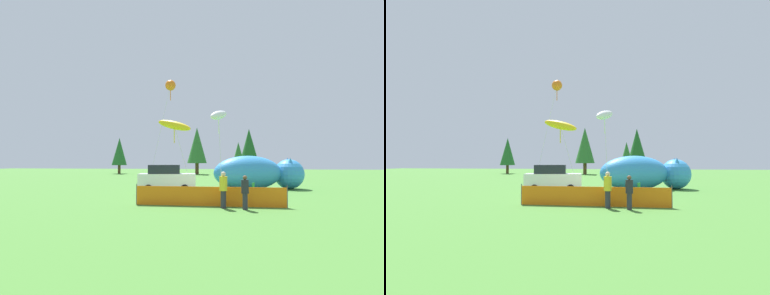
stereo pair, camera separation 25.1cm
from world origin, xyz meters
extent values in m
plane|color=#477F33|center=(0.00, 0.00, 0.00)|extent=(120.00, 120.00, 0.00)
cube|color=white|center=(-2.47, 3.36, 0.80)|extent=(4.36, 2.27, 1.09)
cube|color=#1E232D|center=(-2.67, 3.33, 1.67)|extent=(2.49, 1.86, 0.65)
cylinder|color=black|center=(-1.32, 4.37, 0.30)|extent=(0.63, 0.32, 0.60)
cylinder|color=black|center=(-1.07, 2.74, 0.30)|extent=(0.63, 0.32, 0.60)
cylinder|color=black|center=(-3.86, 3.99, 0.30)|extent=(0.63, 0.32, 0.60)
cylinder|color=black|center=(-3.62, 2.36, 0.30)|extent=(0.63, 0.32, 0.60)
cube|color=#267F33|center=(3.83, 0.70, 0.46)|extent=(0.65, 0.65, 0.03)
cube|color=#267F33|center=(3.61, 0.79, 0.69)|extent=(0.21, 0.45, 0.45)
cylinder|color=#A5A5AD|center=(4.11, 0.82, 0.23)|extent=(0.02, 0.02, 0.46)
cylinder|color=#A5A5AD|center=(3.95, 0.43, 0.23)|extent=(0.02, 0.02, 0.46)
cylinder|color=#A5A5AD|center=(3.72, 0.98, 0.23)|extent=(0.02, 0.02, 0.46)
cylinder|color=#A5A5AD|center=(3.56, 0.59, 0.23)|extent=(0.02, 0.02, 0.46)
ellipsoid|color=#338CD8|center=(3.55, 5.36, 1.34)|extent=(6.22, 4.58, 2.68)
ellipsoid|color=white|center=(3.55, 5.36, 0.74)|extent=(4.09, 3.21, 1.21)
sphere|color=#338CD8|center=(6.91, 6.71, 1.21)|extent=(2.41, 2.41, 2.41)
cone|color=#338CD8|center=(6.91, 7.31, 2.17)|extent=(0.68, 0.68, 0.72)
cone|color=#338CD8|center=(6.91, 6.11, 2.17)|extent=(0.68, 0.68, 0.72)
cube|color=orange|center=(1.12, -3.22, 0.49)|extent=(7.67, 0.15, 0.99)
cylinder|color=#4C4C51|center=(-2.72, -3.16, 0.54)|extent=(0.05, 0.05, 1.08)
cylinder|color=#4C4C51|center=(4.95, -3.27, 0.54)|extent=(0.05, 0.05, 1.08)
cylinder|color=#2D2D38|center=(2.87, -4.08, 0.38)|extent=(0.24, 0.24, 0.77)
cylinder|color=#26262D|center=(2.87, -4.08, 1.09)|extent=(0.35, 0.35, 0.64)
sphere|color=brown|center=(2.87, -4.08, 1.51)|extent=(0.21, 0.21, 0.21)
cylinder|color=#2D2D38|center=(1.84, -3.77, 0.42)|extent=(0.26, 0.26, 0.84)
cylinder|color=yellow|center=(1.84, -3.77, 1.19)|extent=(0.39, 0.39, 0.70)
sphere|color=beige|center=(1.84, -3.77, 1.66)|extent=(0.23, 0.23, 0.23)
cylinder|color=silver|center=(-1.18, 2.93, 2.44)|extent=(1.40, 0.07, 4.89)
ellipsoid|color=yellow|center=(-1.87, 2.91, 4.88)|extent=(2.75, 1.22, 1.33)
cylinder|color=yellow|center=(-1.87, 2.91, 4.18)|extent=(0.06, 0.06, 1.20)
cylinder|color=silver|center=(1.47, 3.05, 2.76)|extent=(0.20, 0.93, 5.53)
ellipsoid|color=white|center=(1.38, 2.59, 5.52)|extent=(1.54, 2.17, 1.18)
cylinder|color=white|center=(1.38, 2.59, 4.82)|extent=(0.06, 0.06, 1.20)
cylinder|color=silver|center=(-3.52, 5.18, 4.36)|extent=(1.37, 2.31, 8.72)
sphere|color=orange|center=(-2.85, 6.32, 8.72)|extent=(0.90, 0.90, 0.90)
cylinder|color=orange|center=(-2.85, 6.32, 8.02)|extent=(0.06, 0.06, 1.20)
cylinder|color=brown|center=(3.66, 38.53, 0.68)|extent=(0.44, 0.44, 1.37)
cone|color=#2D6B2D|center=(3.66, 38.53, 3.56)|extent=(2.41, 2.41, 4.38)
cylinder|color=brown|center=(-3.33, 30.78, 0.92)|extent=(0.59, 0.59, 1.85)
cone|color=#2D6B2D|center=(-3.33, 30.78, 4.81)|extent=(3.25, 3.25, 5.92)
cylinder|color=brown|center=(-17.00, 31.48, 0.74)|extent=(0.47, 0.47, 1.48)
cone|color=#236028|center=(-17.00, 31.48, 3.85)|extent=(2.60, 2.60, 4.73)
cylinder|color=brown|center=(5.08, 29.10, 0.87)|extent=(0.55, 0.55, 1.73)
cone|color=#1E5623|center=(5.08, 29.10, 4.51)|extent=(3.05, 3.05, 5.55)
camera|label=1|loc=(2.20, -18.48, 2.33)|focal=28.00mm
camera|label=2|loc=(2.45, -18.45, 2.33)|focal=28.00mm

